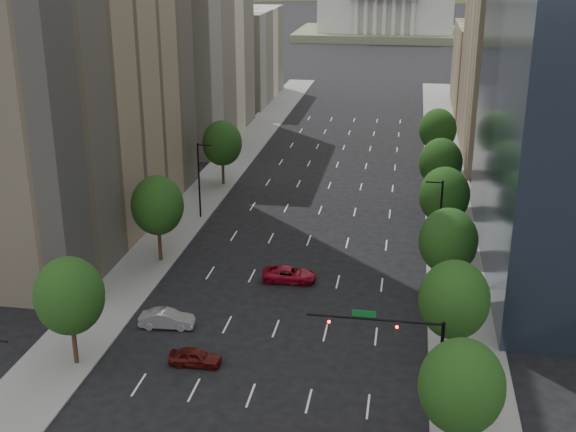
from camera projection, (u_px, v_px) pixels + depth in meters
The scene contains 23 objects.
sidewalk_left at pixel (171, 231), 83.37m from camera, with size 6.00×200.00×0.15m, color slate.
sidewalk_right at pixel (455, 249), 78.60m from camera, with size 6.00×200.00×0.15m, color slate.
midrise_cream_left at pixel (191, 29), 118.75m from camera, with size 14.00×30.00×35.00m, color beige.
filler_left at pixel (239, 55), 152.25m from camera, with size 14.00×26.00×18.00m, color beige.
parking_tan_right at pixel (517, 55), 109.13m from camera, with size 14.00×30.00×30.00m, color #8C7759.
filler_right at pixel (493, 68), 142.12m from camera, with size 14.00×26.00×16.00m, color #8C7759.
tree_right_0 at pixel (461, 387), 44.56m from camera, with size 5.20×5.20×8.39m.
tree_right_1 at pixel (454, 300), 54.64m from camera, with size 5.20×5.20×8.75m.
tree_right_2 at pixel (448, 241), 65.81m from camera, with size 5.20×5.20×8.61m.
tree_right_3 at pixel (444, 196), 76.84m from camera, with size 5.20×5.20×8.89m.
tree_right_4 at pixel (441, 163), 89.97m from camera, with size 5.20×5.20×8.46m.
tree_right_5 at pixel (438, 130), 104.71m from camera, with size 5.20×5.20×8.75m.
tree_left_0 at pixel (69, 296), 55.24m from camera, with size 5.20×5.20×8.75m.
tree_left_1 at pixel (157, 205), 73.71m from camera, with size 5.20×5.20×8.97m.
tree_left_2 at pixel (222, 143), 97.92m from camera, with size 5.20×5.20×8.68m.
streetlight_rn at pixel (439, 222), 72.65m from camera, with size 1.70×0.20×9.00m.
streetlight_ln at pixel (199, 178), 86.06m from camera, with size 1.70×0.20×9.00m.
traffic_signal at pixel (404, 343), 49.80m from camera, with size 9.12×0.40×7.38m.
capitol at pixel (386, 12), 253.98m from camera, with size 60.00×40.00×35.20m.
foothills at pixel (447, 36), 588.71m from camera, with size 720.00×413.00×263.00m.
car_maroon at pixel (195, 357), 56.82m from camera, with size 1.61×4.01×1.37m, color #470F0B.
car_silver at pixel (167, 319), 62.45m from camera, with size 1.60×4.58×1.51m, color #9A999E.
car_red_far at pixel (289, 274), 70.95m from camera, with size 2.36×5.12×1.42m, color maroon.
Camera 1 is at (10.09, -14.59, 30.16)m, focal length 46.75 mm.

